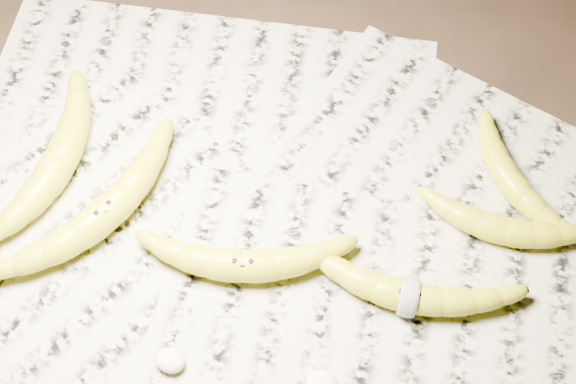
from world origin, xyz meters
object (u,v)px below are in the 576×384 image
(banana_left_a, at_px, (104,213))
(banana_left_b, at_px, (59,160))
(banana_taped, at_px, (409,295))
(banana_upper_a, at_px, (506,229))
(banana_upper_b, at_px, (510,178))
(banana_center, at_px, (243,264))

(banana_left_a, relative_size, banana_left_b, 1.11)
(banana_left_a, distance_m, banana_taped, 0.34)
(banana_taped, bearing_deg, banana_left_b, 169.91)
(banana_upper_a, xyz_separation_m, banana_upper_b, (-0.01, 0.07, -0.00))
(banana_left_b, xyz_separation_m, banana_center, (0.25, -0.05, -0.00))
(banana_left_a, height_order, banana_taped, banana_left_a)
(banana_left_a, xyz_separation_m, banana_left_b, (-0.08, 0.04, -0.00))
(banana_upper_a, bearing_deg, banana_taped, -130.88)
(banana_left_a, xyz_separation_m, banana_upper_a, (0.42, 0.13, -0.00))
(banana_taped, distance_m, banana_upper_b, 0.19)
(banana_center, height_order, banana_taped, banana_center)
(banana_left_a, relative_size, banana_center, 1.13)
(banana_left_a, height_order, banana_upper_a, banana_left_a)
(banana_left_b, relative_size, banana_taped, 1.00)
(banana_center, distance_m, banana_taped, 0.18)
(banana_upper_a, bearing_deg, banana_upper_b, 92.80)
(banana_left_b, height_order, banana_upper_a, banana_left_b)
(banana_taped, height_order, banana_upper_b, banana_taped)
(banana_center, relative_size, banana_taped, 0.98)
(banana_upper_a, relative_size, banana_upper_b, 1.08)
(banana_left_a, relative_size, banana_upper_b, 1.47)
(banana_center, relative_size, banana_upper_a, 1.21)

